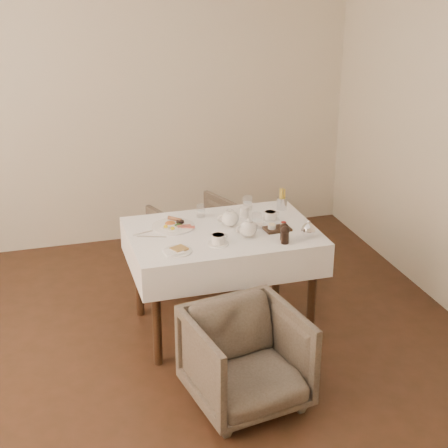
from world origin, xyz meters
TOP-DOWN VIEW (x-y plane):
  - table at (0.55, 0.71)m, footprint 1.28×0.88m
  - armchair_near at (0.44, -0.18)m, footprint 0.74×0.75m
  - armchair_far at (0.61, 1.64)m, footprint 0.82×0.83m
  - breakfast_plate at (0.24, 0.86)m, footprint 0.30×0.30m
  - side_plate at (0.17, 0.45)m, footprint 0.19×0.19m
  - teapot_centre at (0.62, 0.77)m, footprint 0.18×0.14m
  - teapot_front at (0.68, 0.56)m, footprint 0.19×0.15m
  - creamer at (0.77, 0.90)m, footprint 0.08×0.08m
  - teacup_near at (0.46, 0.49)m, footprint 0.14×0.14m
  - teacup_far at (0.93, 0.79)m, footprint 0.13×0.13m
  - glass_left at (0.47, 1.00)m, footprint 0.08×0.08m
  - glass_mid at (0.79, 0.70)m, footprint 0.08×0.08m
  - glass_right at (0.84, 1.04)m, footprint 0.09×0.09m
  - condiment_board at (0.91, 0.61)m, footprint 0.19×0.13m
  - pepper_mill_left at (0.88, 0.39)m, footprint 0.07×0.07m
  - pepper_mill_right at (0.90, 0.44)m, footprint 0.08×0.08m
  - silver_pot at (1.07, 0.43)m, footprint 0.14×0.13m
  - fries_cup at (1.09, 0.97)m, footprint 0.08×0.08m
  - cutlery_fork at (0.03, 0.82)m, footprint 0.18×0.07m
  - cutlery_knife at (0.06, 0.73)m, footprint 0.19×0.08m

SIDE VIEW (x-z plane):
  - armchair_far at x=0.61m, z-range 0.00..0.59m
  - armchair_near at x=0.44m, z-range 0.00..0.60m
  - table at x=0.55m, z-range 0.26..1.02m
  - cutlery_fork at x=0.03m, z-range 0.76..0.76m
  - cutlery_knife at x=0.06m, z-range 0.76..0.76m
  - side_plate at x=0.17m, z-range 0.75..0.77m
  - breakfast_plate at x=0.24m, z-range 0.75..0.78m
  - condiment_board at x=0.91m, z-range 0.75..0.79m
  - teacup_far at x=0.93m, z-range 0.75..0.82m
  - teacup_near at x=0.46m, z-range 0.75..0.82m
  - creamer at x=0.77m, z-range 0.76..0.83m
  - glass_left at x=0.47m, z-range 0.76..0.84m
  - glass_right at x=0.84m, z-range 0.76..0.85m
  - glass_mid at x=0.79m, z-range 0.76..0.86m
  - pepper_mill_right at x=0.90m, z-range 0.76..0.88m
  - silver_pot at x=1.07m, z-range 0.76..0.88m
  - pepper_mill_left at x=0.88m, z-range 0.76..0.88m
  - teapot_front at x=0.68m, z-range 0.76..0.89m
  - teapot_centre at x=0.62m, z-range 0.76..0.89m
  - fries_cup at x=1.09m, z-range 0.74..0.91m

